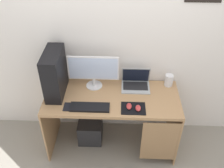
{
  "coord_description": "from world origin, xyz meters",
  "views": [
    {
      "loc": [
        0.09,
        -2.19,
        2.64
      ],
      "look_at": [
        0.0,
        0.0,
        0.96
      ],
      "focal_mm": 41.26,
      "sensor_mm": 36.0,
      "label": 1
    }
  ],
  "objects_px": {
    "subwoofer": "(90,130)",
    "pc_tower": "(55,73)",
    "cell_phone": "(67,107)",
    "mouse_left": "(129,106)",
    "monitor": "(93,71)",
    "speaker": "(169,80)",
    "mouse_right": "(138,108)",
    "laptop": "(136,83)",
    "keyboard": "(90,107)"
  },
  "relations": [
    {
      "from": "mouse_right",
      "to": "monitor",
      "type": "bearing_deg",
      "value": 142.59
    },
    {
      "from": "speaker",
      "to": "mouse_left",
      "type": "xyz_separation_m",
      "value": [
        -0.47,
        -0.41,
        -0.05
      ]
    },
    {
      "from": "speaker",
      "to": "mouse_right",
      "type": "distance_m",
      "value": 0.58
    },
    {
      "from": "monitor",
      "to": "cell_phone",
      "type": "bearing_deg",
      "value": -124.5
    },
    {
      "from": "mouse_left",
      "to": "subwoofer",
      "type": "distance_m",
      "value": 0.84
    },
    {
      "from": "pc_tower",
      "to": "monitor",
      "type": "distance_m",
      "value": 0.43
    },
    {
      "from": "monitor",
      "to": "mouse_right",
      "type": "relative_size",
      "value": 5.98
    },
    {
      "from": "laptop",
      "to": "speaker",
      "type": "relative_size",
      "value": 2.29
    },
    {
      "from": "laptop",
      "to": "speaker",
      "type": "bearing_deg",
      "value": 5.08
    },
    {
      "from": "speaker",
      "to": "subwoofer",
      "type": "relative_size",
      "value": 0.48
    },
    {
      "from": "mouse_left",
      "to": "subwoofer",
      "type": "bearing_deg",
      "value": 153.29
    },
    {
      "from": "mouse_left",
      "to": "cell_phone",
      "type": "bearing_deg",
      "value": -178.56
    },
    {
      "from": "speaker",
      "to": "subwoofer",
      "type": "distance_m",
      "value": 1.18
    },
    {
      "from": "monitor",
      "to": "pc_tower",
      "type": "bearing_deg",
      "value": -163.45
    },
    {
      "from": "pc_tower",
      "to": "cell_phone",
      "type": "distance_m",
      "value": 0.39
    },
    {
      "from": "speaker",
      "to": "mouse_left",
      "type": "bearing_deg",
      "value": -138.62
    },
    {
      "from": "speaker",
      "to": "keyboard",
      "type": "bearing_deg",
      "value": -153.94
    },
    {
      "from": "cell_phone",
      "to": "laptop",
      "type": "bearing_deg",
      "value": 28.01
    },
    {
      "from": "subwoofer",
      "to": "cell_phone",
      "type": "bearing_deg",
      "value": -127.36
    },
    {
      "from": "monitor",
      "to": "mouse_left",
      "type": "relative_size",
      "value": 5.98
    },
    {
      "from": "pc_tower",
      "to": "speaker",
      "type": "distance_m",
      "value": 1.31
    },
    {
      "from": "monitor",
      "to": "subwoofer",
      "type": "distance_m",
      "value": 0.86
    },
    {
      "from": "pc_tower",
      "to": "mouse_left",
      "type": "relative_size",
      "value": 5.37
    },
    {
      "from": "laptop",
      "to": "mouse_right",
      "type": "xyz_separation_m",
      "value": [
        0.01,
        -0.4,
        -0.02
      ]
    },
    {
      "from": "mouse_left",
      "to": "cell_phone",
      "type": "distance_m",
      "value": 0.66
    },
    {
      "from": "pc_tower",
      "to": "monitor",
      "type": "bearing_deg",
      "value": 16.55
    },
    {
      "from": "monitor",
      "to": "keyboard",
      "type": "height_order",
      "value": "monitor"
    },
    {
      "from": "speaker",
      "to": "cell_phone",
      "type": "bearing_deg",
      "value": -159.21
    },
    {
      "from": "laptop",
      "to": "speaker",
      "type": "distance_m",
      "value": 0.39
    },
    {
      "from": "monitor",
      "to": "speaker",
      "type": "distance_m",
      "value": 0.89
    },
    {
      "from": "subwoofer",
      "to": "laptop",
      "type": "bearing_deg",
      "value": 14.5
    },
    {
      "from": "monitor",
      "to": "laptop",
      "type": "distance_m",
      "value": 0.52
    },
    {
      "from": "keyboard",
      "to": "subwoofer",
      "type": "bearing_deg",
      "value": 101.64
    },
    {
      "from": "monitor",
      "to": "subwoofer",
      "type": "bearing_deg",
      "value": -117.87
    },
    {
      "from": "keyboard",
      "to": "cell_phone",
      "type": "height_order",
      "value": "keyboard"
    },
    {
      "from": "mouse_right",
      "to": "cell_phone",
      "type": "distance_m",
      "value": 0.76
    },
    {
      "from": "mouse_right",
      "to": "laptop",
      "type": "bearing_deg",
      "value": 92.12
    },
    {
      "from": "pc_tower",
      "to": "speaker",
      "type": "relative_size",
      "value": 3.61
    },
    {
      "from": "laptop",
      "to": "subwoofer",
      "type": "bearing_deg",
      "value": -165.5
    },
    {
      "from": "laptop",
      "to": "speaker",
      "type": "xyz_separation_m",
      "value": [
        0.39,
        0.03,
        0.03
      ]
    },
    {
      "from": "keyboard",
      "to": "mouse_left",
      "type": "height_order",
      "value": "mouse_left"
    },
    {
      "from": "subwoofer",
      "to": "pc_tower",
      "type": "bearing_deg",
      "value": -179.96
    },
    {
      "from": "speaker",
      "to": "subwoofer",
      "type": "height_order",
      "value": "speaker"
    },
    {
      "from": "speaker",
      "to": "laptop",
      "type": "bearing_deg",
      "value": -174.92
    },
    {
      "from": "keyboard",
      "to": "cell_phone",
      "type": "bearing_deg",
      "value": 179.2
    },
    {
      "from": "pc_tower",
      "to": "cell_phone",
      "type": "xyz_separation_m",
      "value": [
        0.15,
        -0.25,
        -0.25
      ]
    },
    {
      "from": "laptop",
      "to": "mouse_right",
      "type": "bearing_deg",
      "value": -87.88
    },
    {
      "from": "keyboard",
      "to": "pc_tower",
      "type": "bearing_deg",
      "value": 147.27
    },
    {
      "from": "laptop",
      "to": "cell_phone",
      "type": "relative_size",
      "value": 2.51
    },
    {
      "from": "monitor",
      "to": "mouse_right",
      "type": "distance_m",
      "value": 0.66
    }
  ]
}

